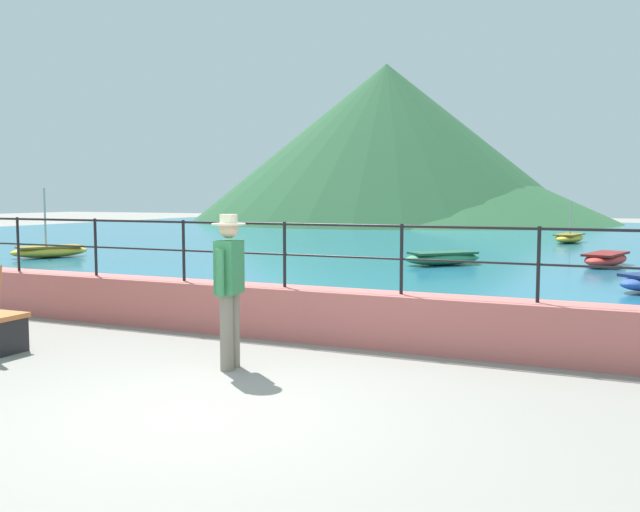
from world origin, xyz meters
TOP-DOWN VIEW (x-y plane):
  - ground_plane at (0.00, 0.00)m, footprint 120.00×120.00m
  - promenade_wall at (0.00, 3.20)m, footprint 20.00×0.56m
  - railing at (0.00, 3.20)m, footprint 18.44×0.04m
  - lake_water at (0.00, 25.84)m, footprint 64.00×44.32m
  - hill_main at (-13.39, 44.82)m, footprint 29.64×29.64m
  - hill_secondary at (-9.11, 43.92)m, footprint 25.69×25.69m
  - person_walking at (-0.61, 1.40)m, footprint 0.38×0.57m
  - boat_0 at (3.01, 14.79)m, footprint 1.45×2.45m
  - boat_1 at (-12.77, 10.55)m, footprint 1.89×2.45m
  - boat_3 at (1.43, 24.21)m, footprint 1.37×2.44m
  - boat_4 at (-1.10, 13.28)m, footprint 2.25×2.28m

SIDE VIEW (x-z plane):
  - ground_plane at x=0.00m, z-range 0.00..0.00m
  - lake_water at x=0.00m, z-range 0.00..0.06m
  - boat_0 at x=3.01m, z-range 0.08..0.44m
  - boat_4 at x=-1.10m, z-range 0.08..0.44m
  - boat_3 at x=1.43m, z-range -0.60..1.12m
  - boat_1 at x=-12.77m, z-range -0.80..1.33m
  - promenade_wall at x=0.00m, z-range 0.00..0.70m
  - person_walking at x=-0.61m, z-range 0.10..1.85m
  - railing at x=0.00m, z-range 0.87..1.77m
  - hill_secondary at x=-9.11m, z-range 0.00..5.97m
  - hill_main at x=-13.39m, z-range 0.00..11.99m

